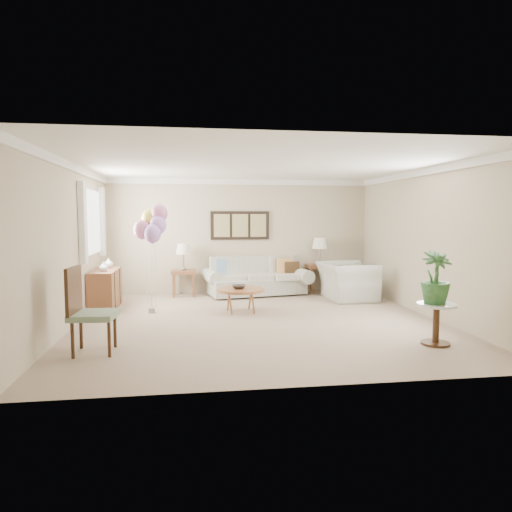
# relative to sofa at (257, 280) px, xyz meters

# --- Properties ---
(ground_plane) EXTENTS (6.00, 6.00, 0.00)m
(ground_plane) POSITION_rel_sofa_xyz_m (-0.34, -2.59, -0.34)
(ground_plane) COLOR tan
(room_shell) EXTENTS (6.04, 6.04, 2.60)m
(room_shell) POSITION_rel_sofa_xyz_m (-0.44, -2.50, 1.29)
(room_shell) COLOR #B7AA92
(room_shell) RESTS_ON ground
(wall_art_triptych) EXTENTS (1.35, 0.06, 0.65)m
(wall_art_triptych) POSITION_rel_sofa_xyz_m (-0.34, 0.37, 1.21)
(wall_art_triptych) COLOR black
(wall_art_triptych) RESTS_ON ground
(sofa) EXTENTS (2.47, 1.25, 0.86)m
(sofa) POSITION_rel_sofa_xyz_m (0.00, 0.00, 0.00)
(sofa) COLOR beige
(sofa) RESTS_ON ground
(end_table_left) EXTENTS (0.53, 0.48, 0.58)m
(end_table_left) POSITION_rel_sofa_xyz_m (-1.63, 0.05, 0.15)
(end_table_left) COLOR brown
(end_table_left) RESTS_ON ground
(end_table_right) EXTENTS (0.59, 0.54, 0.64)m
(end_table_right) POSITION_rel_sofa_xyz_m (1.50, 0.18, 0.20)
(end_table_right) COLOR brown
(end_table_right) RESTS_ON ground
(lamp_left) EXTENTS (0.33, 0.33, 0.58)m
(lamp_left) POSITION_rel_sofa_xyz_m (-1.63, 0.05, 0.69)
(lamp_left) COLOR gray
(lamp_left) RESTS_ON end_table_left
(lamp_right) EXTENTS (0.35, 0.35, 0.62)m
(lamp_right) POSITION_rel_sofa_xyz_m (1.50, 0.18, 0.78)
(lamp_right) COLOR gray
(lamp_right) RESTS_ON end_table_right
(coffee_table) EXTENTS (0.87, 0.87, 0.44)m
(coffee_table) POSITION_rel_sofa_xyz_m (-0.56, -1.83, 0.07)
(coffee_table) COLOR #A9693D
(coffee_table) RESTS_ON ground
(decor_bowl) EXTENTS (0.30, 0.30, 0.07)m
(decor_bowl) POSITION_rel_sofa_xyz_m (-0.60, -1.85, 0.14)
(decor_bowl) COLOR #2F2824
(decor_bowl) RESTS_ON coffee_table
(armchair) EXTENTS (1.09, 1.24, 0.78)m
(armchair) POSITION_rel_sofa_xyz_m (1.81, -0.84, 0.05)
(armchair) COLOR beige
(armchair) RESTS_ON ground
(side_table) EXTENTS (0.53, 0.53, 0.57)m
(side_table) POSITION_rel_sofa_xyz_m (1.87, -4.32, 0.10)
(side_table) COLOR silver
(side_table) RESTS_ON ground
(potted_plant) EXTENTS (0.42, 0.42, 0.72)m
(potted_plant) POSITION_rel_sofa_xyz_m (1.83, -4.33, 0.60)
(potted_plant) COLOR #1E4C19
(potted_plant) RESTS_ON side_table
(accent_chair) EXTENTS (0.59, 0.59, 1.12)m
(accent_chair) POSITION_rel_sofa_xyz_m (-2.78, -4.05, 0.25)
(accent_chair) COLOR gray
(accent_chair) RESTS_ON ground
(credenza) EXTENTS (0.46, 1.20, 0.74)m
(credenza) POSITION_rel_sofa_xyz_m (-3.09, -1.09, 0.03)
(credenza) COLOR brown
(credenza) RESTS_ON ground
(vase_white) EXTENTS (0.22, 0.22, 0.17)m
(vase_white) POSITION_rel_sofa_xyz_m (-3.08, -1.31, 0.49)
(vase_white) COLOR silver
(vase_white) RESTS_ON credenza
(vase_sage) EXTENTS (0.24, 0.24, 0.20)m
(vase_sage) POSITION_rel_sofa_xyz_m (-3.08, -0.78, 0.50)
(vase_sage) COLOR #B9BBB6
(vase_sage) RESTS_ON credenza
(balloon_cluster) EXTENTS (0.60, 0.57, 1.99)m
(balloon_cluster) POSITION_rel_sofa_xyz_m (-2.14, -1.66, 1.28)
(balloon_cluster) COLOR gray
(balloon_cluster) RESTS_ON ground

